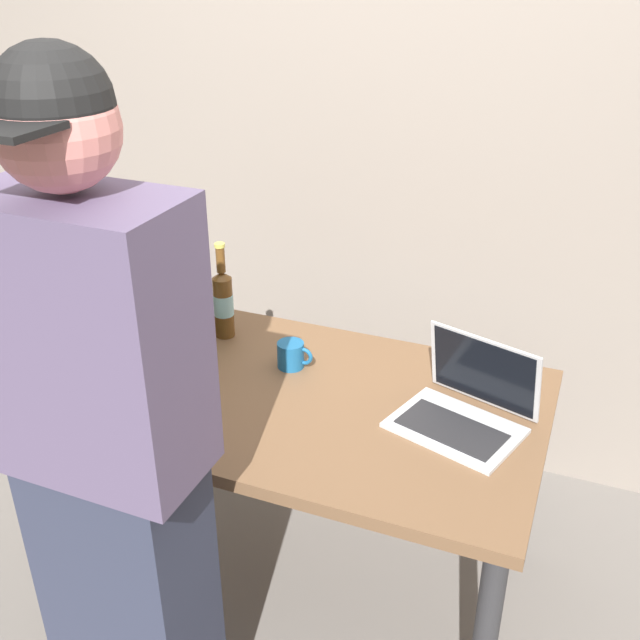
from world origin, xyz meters
TOP-DOWN VIEW (x-y plane):
  - ground_plane at (0.00, 0.00)m, footprint 8.00×8.00m
  - desk at (0.00, 0.00)m, footprint 1.31×0.83m
  - laptop at (0.43, 0.04)m, footprint 0.39×0.36m
  - beer_bottle_amber at (-0.51, 0.20)m, footprint 0.07×0.07m
  - beer_bottle_green at (-0.54, 0.12)m, footprint 0.07×0.07m
  - beer_bottle_brown at (-0.40, 0.23)m, footprint 0.06×0.06m
  - beer_bottle_dark at (-0.41, 0.11)m, footprint 0.07×0.07m
  - person_figure at (-0.19, -0.65)m, footprint 0.42×0.31m
  - coffee_mug at (-0.12, 0.13)m, footprint 0.11×0.08m
  - back_wall at (0.00, 0.88)m, footprint 6.00×0.10m

SIDE VIEW (x-z plane):
  - ground_plane at x=0.00m, z-range 0.00..0.00m
  - desk at x=0.00m, z-range 0.26..0.97m
  - coffee_mug at x=-0.12m, z-range 0.70..0.78m
  - laptop at x=0.43m, z-range 0.64..0.87m
  - beer_bottle_amber at x=-0.51m, z-range 0.66..0.96m
  - beer_bottle_green at x=-0.54m, z-range 0.66..0.96m
  - beer_bottle_brown at x=-0.40m, z-range 0.66..0.99m
  - beer_bottle_dark at x=-0.41m, z-range 0.67..0.99m
  - person_figure at x=-0.19m, z-range 0.02..1.75m
  - back_wall at x=0.00m, z-range 0.00..2.60m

